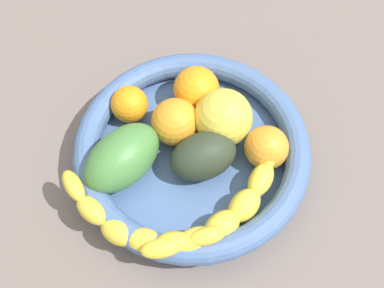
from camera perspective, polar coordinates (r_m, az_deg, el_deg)
The scene contains 11 objects.
kitchen_counter at distance 72.22cm, azimuth 0.00°, elevation -2.62°, with size 120.00×120.00×3.00cm, color #6C625E.
fruit_bowl at distance 68.39cm, azimuth 0.00°, elevation -0.97°, with size 30.65×30.65×5.45cm.
banana_draped_left at distance 63.10cm, azimuth 3.97°, elevation -7.10°, with size 23.23×8.57×3.98cm.
banana_draped_right at distance 62.45cm, azimuth -6.46°, elevation -8.93°, with size 9.73×21.25×4.09cm.
orange_front at distance 70.65cm, azimuth -6.72°, elevation 4.39°, with size 5.03×5.03×5.03cm, color orange.
orange_mid_left at distance 66.93cm, azimuth 8.10°, elevation -0.39°, with size 5.67×5.67×5.67cm, color orange.
orange_mid_right at distance 70.76cm, azimuth 0.48°, elevation 5.98°, with size 6.24×6.24×6.24cm, color orange.
orange_rear at distance 67.88cm, azimuth -1.84°, elevation 2.41°, with size 6.28×6.28×6.28cm, color orange.
apple_yellow at distance 67.52cm, azimuth 3.41°, elevation 2.86°, with size 7.62×7.62×7.62cm, color yellow.
mango_green at distance 65.46cm, azimuth -7.58°, elevation -1.49°, with size 10.89×6.87×6.97cm, color #458340.
avocado_dark at distance 65.55cm, azimuth 1.24°, elevation -1.34°, with size 8.66×5.92×6.47cm, color #2A3727.
Camera 1 is at (26.02, 19.84, 65.88)cm, focal length 49.08 mm.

